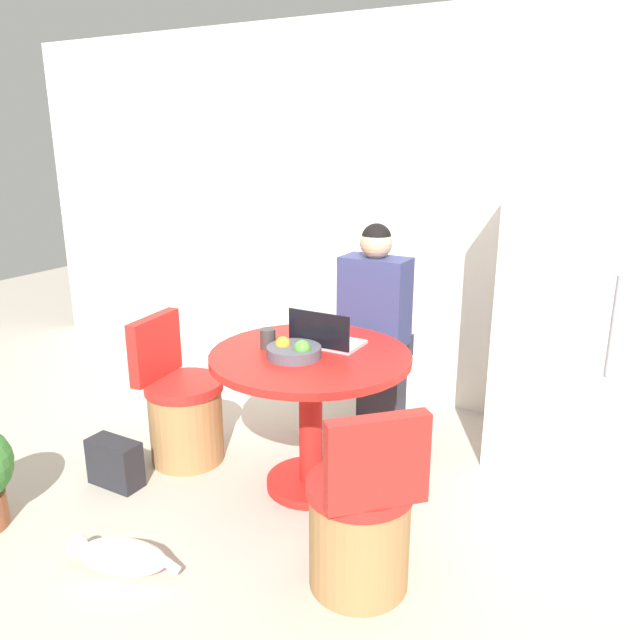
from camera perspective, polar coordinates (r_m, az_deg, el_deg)
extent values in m
plane|color=#B2A899|center=(3.35, -3.31, -16.66)|extent=(12.00, 12.00, 0.00)
cube|color=silver|center=(4.30, 8.40, 9.28)|extent=(7.00, 0.06, 2.60)
cube|color=white|center=(3.75, 22.20, 0.11)|extent=(0.74, 0.69, 1.71)
cube|color=silver|center=(3.41, 21.38, -1.35)|extent=(0.71, 0.01, 1.60)
cylinder|color=gray|center=(3.36, 25.21, -0.56)|extent=(0.02, 0.02, 0.51)
cylinder|color=red|center=(3.50, -0.83, -14.57)|extent=(0.48, 0.48, 0.05)
cylinder|color=red|center=(3.33, -0.86, -9.20)|extent=(0.12, 0.12, 0.68)
cylinder|color=red|center=(3.19, -0.89, -3.38)|extent=(1.03, 1.03, 0.04)
cylinder|color=#9E7042|center=(3.75, -12.11, -9.36)|extent=(0.42, 0.42, 0.44)
cylinder|color=red|center=(3.65, -12.35, -5.90)|extent=(0.45, 0.45, 0.06)
cube|color=red|center=(3.68, -14.85, -2.41)|extent=(0.12, 0.41, 0.37)
cylinder|color=#9E7042|center=(2.77, 3.60, -19.28)|extent=(0.42, 0.42, 0.44)
cylinder|color=red|center=(2.63, 3.70, -14.96)|extent=(0.45, 0.45, 0.06)
cube|color=red|center=(2.38, 5.25, -12.81)|extent=(0.33, 0.33, 0.37)
cube|color=#2D2D38|center=(4.05, 5.63, -6.60)|extent=(0.28, 0.16, 0.49)
cube|color=#2D2D38|center=(3.89, 5.40, -2.64)|extent=(0.32, 0.36, 0.14)
cube|color=navy|center=(3.72, 5.03, 1.80)|extent=(0.40, 0.22, 0.52)
sphere|color=tan|center=(3.65, 5.17, 7.06)|extent=(0.19, 0.19, 0.19)
sphere|color=black|center=(3.64, 5.18, 7.43)|extent=(0.18, 0.18, 0.18)
cube|color=#B7B7BC|center=(3.31, 0.82, -2.05)|extent=(0.35, 0.22, 0.02)
cube|color=black|center=(3.19, -0.14, -0.89)|extent=(0.35, 0.01, 0.18)
cylinder|color=#4C4C56|center=(3.12, -2.40, -2.92)|extent=(0.27, 0.27, 0.05)
sphere|color=#4C9333|center=(3.06, -1.64, -2.60)|extent=(0.08, 0.08, 0.08)
sphere|color=orange|center=(3.14, -3.41, -2.20)|extent=(0.08, 0.08, 0.08)
cylinder|color=#383333|center=(3.25, -4.79, -1.70)|extent=(0.08, 0.08, 0.10)
ellipsoid|color=white|center=(3.02, -17.54, -19.93)|extent=(0.43, 0.28, 0.16)
sphere|color=white|center=(3.10, -21.33, -18.61)|extent=(0.09, 0.09, 0.09)
cylinder|color=white|center=(2.94, -14.27, -20.40)|extent=(0.17, 0.09, 0.14)
cube|color=#232328|center=(3.64, -18.24, -12.30)|extent=(0.30, 0.14, 0.26)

